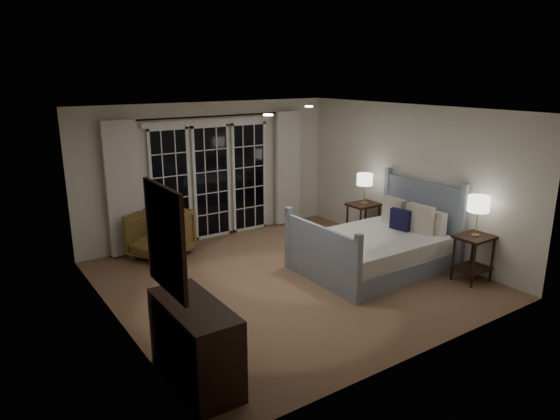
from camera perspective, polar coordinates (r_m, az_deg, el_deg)
floor at (r=7.56m, az=0.95°, el=-7.92°), size 5.00×5.00×0.00m
ceiling at (r=6.96m, az=1.04°, el=11.34°), size 5.00×5.00×0.00m
wall_left at (r=6.12m, az=-18.53°, el=-1.97°), size 0.02×5.00×2.50m
wall_right at (r=8.80m, az=14.45°, el=3.50°), size 0.02×5.00×2.50m
wall_back at (r=9.27m, az=-7.96°, el=4.42°), size 5.00×0.02×2.50m
wall_front at (r=5.40m, az=16.49°, el=-4.12°), size 5.00×0.02×2.50m
french_doors at (r=9.26m, az=-7.81°, el=3.41°), size 2.50×0.04×2.20m
curtain_rod at (r=9.04m, az=-7.91°, el=10.55°), size 3.50×0.03×0.03m
curtain_left at (r=8.59m, az=-17.48°, el=2.30°), size 0.55×0.10×2.25m
curtain_right at (r=10.01m, az=0.88°, el=4.80°), size 0.55×0.10×2.25m
downlight_a at (r=7.91m, az=3.32°, el=11.74°), size 0.12×0.12×0.01m
downlight_b at (r=6.29m, az=-1.37°, el=10.81°), size 0.12×0.12×0.01m
bed at (r=8.02m, az=10.96°, el=-4.32°), size 2.20×1.58×1.28m
nightstand_left at (r=7.89m, az=21.24°, el=-4.38°), size 0.54×0.43×0.70m
nightstand_right at (r=9.23m, az=9.48°, el=-0.68°), size 0.54×0.44×0.71m
lamp_left at (r=7.70m, az=21.75°, el=0.61°), size 0.31×0.31×0.60m
lamp_right at (r=9.07m, az=9.67°, el=3.41°), size 0.28×0.28×0.55m
armchair at (r=8.55m, az=-13.49°, el=-2.72°), size 1.18×1.17×0.79m
dresser at (r=5.15m, az=-9.67°, el=-14.78°), size 0.51×1.19×0.85m
mirror at (r=4.61m, az=-12.97°, el=-3.27°), size 0.05×0.85×1.00m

